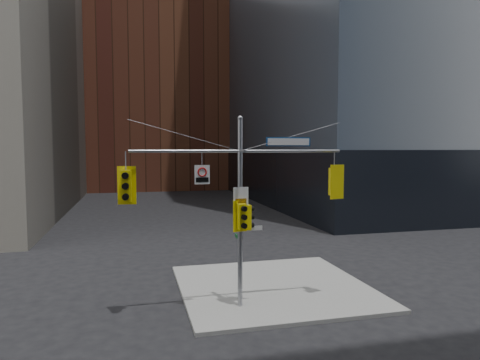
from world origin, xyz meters
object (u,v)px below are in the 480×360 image
traffic_light_west_arm (126,186)px  signal_assembly (240,194)px  regulatory_sign_arm (202,174)px  traffic_light_pole_side (248,217)px  street_sign_blade (288,142)px  traffic_light_pole_front (242,217)px  traffic_light_east_arm (334,182)px

traffic_light_west_arm → signal_assembly: bearing=6.3°
signal_assembly → regulatory_sign_arm: (-1.42, -0.02, 0.75)m
traffic_light_pole_side → street_sign_blade: 3.24m
traffic_light_pole_front → traffic_light_west_arm: bearing=163.5°
traffic_light_west_arm → street_sign_blade: (5.98, -0.01, 1.55)m
street_sign_blade → signal_assembly: bearing=-178.0°
street_sign_blade → regulatory_sign_arm: bearing=-177.7°
traffic_light_east_arm → traffic_light_pole_side: 3.72m
traffic_light_west_arm → street_sign_blade: bearing=6.4°
traffic_light_pole_side → street_sign_blade: size_ratio=0.54×
traffic_light_east_arm → regulatory_sign_arm: size_ratio=1.92×
signal_assembly → traffic_light_west_arm: size_ratio=5.92×
traffic_light_west_arm → traffic_light_pole_front: (4.09, -0.28, -1.20)m
traffic_light_west_arm → traffic_light_east_arm: bearing=6.4°
signal_assembly → traffic_light_west_arm: 4.11m
traffic_light_east_arm → traffic_light_pole_side: size_ratio=1.43×
traffic_light_west_arm → traffic_light_pole_front: traffic_light_west_arm is taller
traffic_light_east_arm → traffic_light_pole_front: bearing=-9.1°
traffic_light_pole_side → signal_assembly: bearing=83.4°
traffic_light_pole_side → traffic_light_pole_front: traffic_light_pole_front is taller
traffic_light_west_arm → regulatory_sign_arm: bearing=5.7°
traffic_light_west_arm → traffic_light_pole_side: bearing=6.5°
traffic_light_pole_front → traffic_light_east_arm: bearing=-8.5°
signal_assembly → traffic_light_pole_side: bearing=2.4°
traffic_light_pole_side → regulatory_sign_arm: (-1.74, -0.03, 1.65)m
traffic_light_west_arm → traffic_light_pole_front: size_ratio=1.16×
signal_assembly → traffic_light_pole_side: signal_assembly is taller
signal_assembly → street_sign_blade: size_ratio=4.57×
traffic_light_east_arm → street_sign_blade: street_sign_blade is taller
traffic_light_pole_side → regulatory_sign_arm: 2.40m
signal_assembly → traffic_light_east_arm: (3.81, 0.00, 0.38)m
traffic_light_pole_side → traffic_light_pole_front: size_ratio=0.80×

